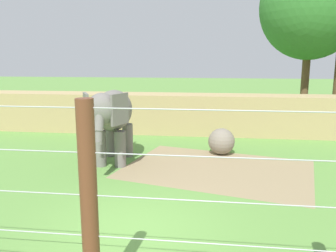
% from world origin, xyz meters
% --- Properties ---
extents(ground_plane, '(120.00, 120.00, 0.00)m').
position_xyz_m(ground_plane, '(0.00, 0.00, 0.00)').
color(ground_plane, '#609342').
extents(dirt_patch, '(7.42, 6.10, 0.01)m').
position_xyz_m(dirt_patch, '(1.98, 4.77, 0.00)').
color(dirt_patch, '#937F5B').
rests_on(dirt_patch, ground).
extents(embankment_wall, '(36.00, 1.80, 2.05)m').
position_xyz_m(embankment_wall, '(0.00, 10.72, 1.02)').
color(embankment_wall, tan).
rests_on(embankment_wall, ground).
extents(elephant, '(1.59, 3.78, 2.80)m').
position_xyz_m(elephant, '(-1.92, 5.01, 1.85)').
color(elephant, slate).
rests_on(elephant, ground).
extents(enrichment_ball, '(1.09, 1.09, 1.09)m').
position_xyz_m(enrichment_ball, '(2.17, 6.76, 0.54)').
color(enrichment_ball, gray).
rests_on(enrichment_ball, ground).
extents(cable_fence, '(8.61, 0.27, 3.38)m').
position_xyz_m(cable_fence, '(-0.02, -2.61, 1.70)').
color(cable_fence, brown).
rests_on(cable_fence, ground).
extents(tree_left_of_centre, '(4.26, 4.26, 9.05)m').
position_xyz_m(tree_left_of_centre, '(7.54, 15.78, 6.77)').
color(tree_left_of_centre, brown).
rests_on(tree_left_of_centre, ground).
extents(tree_behind_wall, '(6.13, 6.13, 10.19)m').
position_xyz_m(tree_behind_wall, '(7.57, 15.72, 6.96)').
color(tree_behind_wall, brown).
rests_on(tree_behind_wall, ground).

